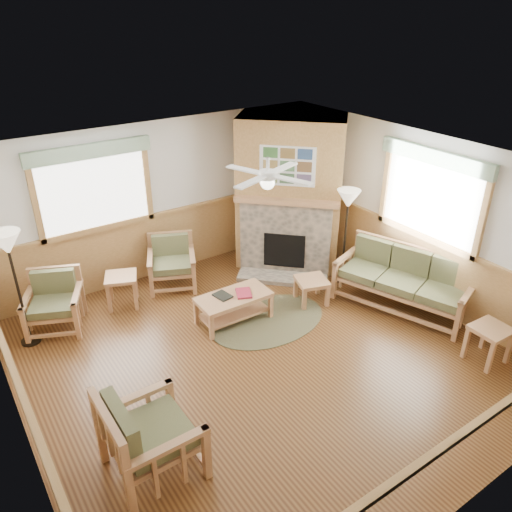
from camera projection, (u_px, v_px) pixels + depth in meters
floor at (261, 356)px, 6.92m from camera, size 6.00×6.00×0.01m
ceiling at (262, 168)px, 5.67m from camera, size 6.00×6.00×0.01m
wall_back at (161, 201)px, 8.49m from camera, size 6.00×0.02×2.70m
wall_front at (470, 418)px, 4.10m from camera, size 6.00×0.02×2.70m
wall_left at (5, 357)px, 4.79m from camera, size 0.02×6.00×2.70m
wall_right at (418, 219)px, 7.80m from camera, size 0.02×6.00×2.70m
wainscot at (261, 323)px, 6.66m from camera, size 6.00×6.00×1.10m
fireplace at (290, 193)px, 8.83m from camera, size 3.11×3.11×2.70m
window_back at (86, 142)px, 7.37m from camera, size 1.90×0.16×1.50m
window_right at (440, 147)px, 7.09m from camera, size 0.16×1.90×1.50m
ceiling_fan at (268, 160)px, 6.06m from camera, size 1.59×1.59×0.36m
sofa at (403, 281)px, 7.81m from camera, size 2.21×1.46×0.94m
armchair_back_left at (54, 303)px, 7.32m from camera, size 1.01×1.01×0.86m
armchair_back_right at (172, 263)px, 8.43m from camera, size 1.01×1.01×0.86m
armchair_left at (151, 434)px, 5.05m from camera, size 0.89×0.89×0.99m
coffee_table at (234, 308)px, 7.59m from camera, size 1.13×0.58×0.45m
end_table_chairs at (123, 290)px, 7.95m from camera, size 0.62×0.61×0.54m
end_table_sofa at (488, 344)px, 6.73m from camera, size 0.50×0.48×0.53m
footstool at (311, 290)px, 8.07m from camera, size 0.60×0.60×0.41m
braided_rug at (268, 320)px, 7.68m from camera, size 2.47×2.47×0.01m
floor_lamp_left at (18, 290)px, 6.81m from camera, size 0.49×0.49×1.75m
floor_lamp_right at (345, 236)px, 8.42m from camera, size 0.46×0.46×1.67m
book_red at (244, 292)px, 7.51m from camera, size 0.32×0.36×0.03m
book_dark at (223, 295)px, 7.45m from camera, size 0.24×0.30×0.03m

